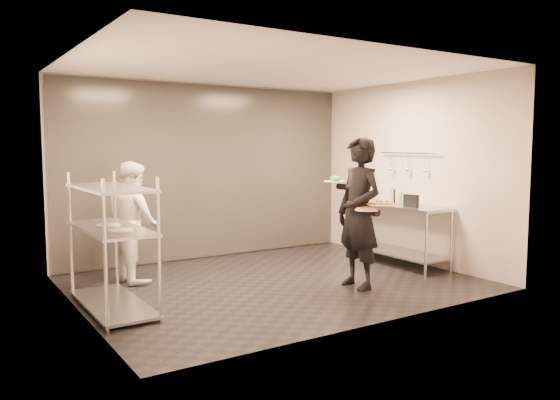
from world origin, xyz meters
TOP-DOWN VIEW (x-y plane):
  - room_shell at (0.00, 1.18)m, footprint 5.00×4.00m
  - pass_rack at (-2.15, -0.00)m, footprint 0.60×1.60m
  - prep_counter at (2.18, 0.00)m, footprint 0.60×1.80m
  - utensil_rail at (2.43, -0.00)m, footprint 0.07×1.20m
  - waiter at (0.76, -0.79)m, footprint 0.47×0.70m
  - chef at (-1.55, 1.10)m, footprint 0.66×0.82m
  - pizza_plate_near at (0.67, -1.03)m, footprint 0.29×0.29m
  - pizza_plate_far at (0.89, -1.04)m, footprint 0.34×0.34m
  - salad_plate at (0.64, -0.46)m, footprint 0.31×0.31m
  - pos_monitor at (2.06, -0.43)m, footprint 0.06×0.26m
  - bottle_green at (2.13, 0.05)m, footprint 0.07×0.07m
  - bottle_clear at (2.30, 0.04)m, footprint 0.05×0.05m
  - bottle_dark at (2.27, 0.15)m, footprint 0.06×0.06m

SIDE VIEW (x-z plane):
  - prep_counter at x=2.18m, z-range 0.17..1.09m
  - pass_rack at x=-2.15m, z-range 0.02..1.52m
  - chef at x=-1.55m, z-range 0.00..1.61m
  - waiter at x=0.76m, z-range 0.00..1.92m
  - bottle_clear at x=2.30m, z-range 0.92..1.10m
  - pos_monitor at x=2.06m, z-range 0.92..1.11m
  - bottle_dark at x=2.27m, z-range 0.92..1.14m
  - pizza_plate_near at x=0.67m, z-range 1.01..1.07m
  - bottle_green at x=2.13m, z-range 0.92..1.17m
  - pizza_plate_far at x=0.89m, z-range 1.07..1.12m
  - salad_plate at x=0.64m, z-range 1.33..1.40m
  - room_shell at x=0.00m, z-range 0.00..2.80m
  - utensil_rail at x=2.43m, z-range 1.39..1.70m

